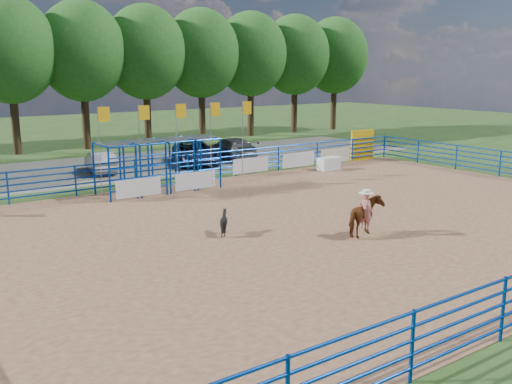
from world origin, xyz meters
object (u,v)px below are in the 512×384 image
Objects in this scene: horse_and_rider at (365,214)px; car_d at (231,148)px; announcer_table at (329,164)px; car_b at (101,162)px; calf at (224,222)px; car_c at (195,153)px.

car_d is (5.89, 18.16, -0.14)m from horse_and_rider.
car_b is at bearing 148.23° from announcer_table.
horse_and_rider is 18.37m from car_b.
calf reaches higher than announcer_table.
horse_and_rider is 0.63× the size of car_b.
car_b reaches higher than announcer_table.
horse_and_rider reaches higher than car_b.
horse_and_rider is at bearing -80.73° from car_c.
car_c reaches higher than car_d.
car_d is (-2.34, 7.13, 0.31)m from announcer_table.
announcer_table is 1.57× the size of calf.
car_d is (9.92, 15.06, 0.24)m from calf.
announcer_table is at bearing -31.83° from car_c.
announcer_table is 13.77m from horse_and_rider.
car_d is at bearing 29.76° from car_c.
calf is 0.24× the size of car_b.
calf is at bearing 95.84° from car_b.
car_c is at bearing 129.80° from announcer_table.
announcer_table is 0.60× the size of horse_and_rider.
calf is (-12.26, -7.93, 0.07)m from announcer_table.
calf is 0.19× the size of car_d.
announcer_table is at bearing 157.36° from car_b.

